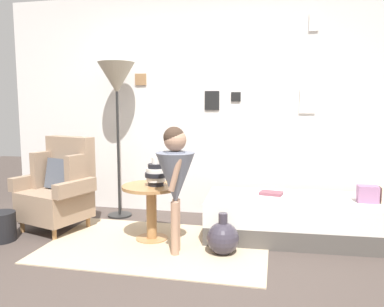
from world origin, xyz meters
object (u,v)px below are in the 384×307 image
daybed (304,218)px  magazine_basket (1,227)px  vase_striped (156,174)px  book_on_daybed (271,193)px  floor_lamp (117,83)px  demijohn_near (223,238)px  side_table (151,201)px  person_child (175,174)px  armchair (60,188)px

daybed → magazine_basket: daybed is taller
vase_striped → book_on_daybed: bearing=23.1°
book_on_daybed → magazine_basket: bearing=-162.5°
floor_lamp → demijohn_near: (1.36, -0.91, -1.41)m
side_table → person_child: bearing=-42.2°
side_table → magazine_basket: (-1.42, -0.34, -0.25)m
vase_striped → armchair: bearing=173.0°
person_child → demijohn_near: (0.41, 0.07, -0.57)m
daybed → person_child: size_ratio=1.72×
vase_striped → magazine_basket: 1.59m
armchair → vase_striped: bearing=-7.0°
armchair → vase_striped: (1.11, -0.14, 0.21)m
floor_lamp → person_child: size_ratio=1.59×
person_child → book_on_daybed: size_ratio=5.11×
vase_striped → side_table: bearing=179.7°
armchair → person_child: person_child is taller
book_on_daybed → demijohn_near: size_ratio=0.59×
daybed → demijohn_near: daybed is taller
person_child → magazine_basket: bearing=-178.2°
magazine_basket → daybed: bearing=13.8°
daybed → armchair: bearing=-174.9°
armchair → demijohn_near: armchair is taller
side_table → person_child: size_ratio=0.50×
side_table → book_on_daybed: side_table is taller
side_table → book_on_daybed: bearing=22.2°
side_table → demijohn_near: bearing=-16.6°
side_table → vase_striped: (0.05, -0.00, 0.27)m
person_child → book_on_daybed: person_child is taller
armchair → daybed: (2.51, 0.23, -0.24)m
side_table → floor_lamp: (-0.63, 0.69, 1.17)m
vase_striped → demijohn_near: vase_striped is taller
armchair → daybed: 2.53m
armchair → demijohn_near: (1.79, -0.35, -0.29)m
side_table → magazine_basket: 1.48m
armchair → side_table: armchair is taller
book_on_daybed → demijohn_near: 0.83m
side_table → daybed: bearing=14.0°
book_on_daybed → magazine_basket: (-2.54, -0.80, -0.28)m
floor_lamp → book_on_daybed: (1.76, -0.23, -1.14)m
vase_striped → magazine_basket: bearing=-166.9°
daybed → book_on_daybed: (-0.32, 0.10, 0.22)m
daybed → demijohn_near: (-0.72, -0.58, -0.05)m
vase_striped → book_on_daybed: (1.08, 0.46, -0.24)m
vase_striped → magazine_basket: size_ratio=0.96×
demijohn_near → armchair: bearing=168.9°
armchair → floor_lamp: size_ratio=0.54×
demijohn_near → magazine_basket: size_ratio=1.32×
armchair → side_table: (1.06, -0.14, -0.05)m
daybed → vase_striped: size_ratio=7.17×
daybed → magazine_basket: bearing=-166.2°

